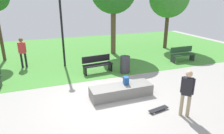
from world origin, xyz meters
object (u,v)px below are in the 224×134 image
Objects in this scene: skater_performing_trick at (187,90)px; pedestrian_with_backpack at (22,50)px; skateboard_by_ledge at (159,109)px; park_bench_center_lawn at (182,54)px; park_bench_far_left at (97,64)px; lamp_post at (61,16)px; trash_bin at (125,65)px; concrete_ledge at (121,91)px; backpack_on_ledge at (126,81)px.

skater_performing_trick is 0.95× the size of pedestrian_with_backpack.
skater_performing_trick is at bearing -41.81° from skateboard_by_ledge.
skateboard_by_ledge is at bearing -135.76° from park_bench_center_lawn.
park_bench_far_left is at bearing 107.01° from skater_performing_trick.
lamp_post is at bearing 111.38° from skateboard_by_ledge.
trash_bin is at bearing 83.54° from skateboard_by_ledge.
backpack_on_ledge is at bearing 18.09° from concrete_ledge.
park_bench_center_lawn is at bearing 29.08° from concrete_ledge.
concrete_ledge is 1.55× the size of skater_performing_trick.
concrete_ledge is at bearing -61.17° from backpack_on_ledge.
skater_performing_trick is 6.64m from park_bench_center_lawn.
pedestrian_with_backpack reaches higher than park_bench_far_left.
park_bench_far_left is 0.94× the size of pedestrian_with_backpack.
backpack_on_ledge is 6.10m from park_bench_center_lawn.
park_bench_center_lawn is (5.67, 0.07, 0.00)m from park_bench_far_left.
park_bench_far_left and park_bench_center_lawn have the same top height.
park_bench_center_lawn is (5.31, 3.01, -0.13)m from backpack_on_ledge.
backpack_on_ledge is 0.35× the size of trash_bin.
park_bench_center_lawn is 0.93× the size of pedestrian_with_backpack.
park_bench_far_left is 1.50m from trash_bin.
backpack_on_ledge is 5.50m from lamp_post.
skater_performing_trick is at bearing 39.50° from backpack_on_ledge.
park_bench_far_left reaches higher than concrete_ledge.
backpack_on_ledge reaches higher than concrete_ledge.
skater_performing_trick is 7.73m from lamp_post.
skater_performing_trick is 1.78× the size of trash_bin.
skater_performing_trick is at bearing -128.36° from park_bench_center_lawn.
lamp_post is at bearing 167.23° from park_bench_center_lawn.
park_bench_far_left is at bearing -31.49° from pedestrian_with_backpack.
park_bench_far_left is 5.68m from park_bench_center_lawn.
skateboard_by_ledge is at bearing -55.61° from pedestrian_with_backpack.
lamp_post is 2.97m from pedestrian_with_backpack.
skater_performing_trick is 2.00× the size of skateboard_by_ledge.
skater_performing_trick is 1.24m from skateboard_by_ledge.
lamp_post is at bearing -147.12° from backpack_on_ledge.
skater_performing_trick is at bearing -72.99° from park_bench_far_left.
skater_performing_trick reaches higher than concrete_ledge.
pedestrian_with_backpack reaches higher than backpack_on_ledge.
park_bench_far_left is at bearing -162.12° from backpack_on_ledge.
backpack_on_ledge is at bearing -51.75° from pedestrian_with_backpack.
concrete_ledge is 0.53× the size of lamp_post.
lamp_post is (-1.65, 4.72, 2.67)m from concrete_ledge.
concrete_ledge is at bearing -87.59° from park_bench_far_left.
backpack_on_ledge is 6.68m from pedestrian_with_backpack.
park_bench_center_lawn is at bearing -13.30° from pedestrian_with_backpack.
skateboard_by_ledge is 0.17× the size of lamp_post.
pedestrian_with_backpack reaches higher than concrete_ledge.
concrete_ledge is 2.77× the size of trash_bin.
backpack_on_ledge is 1.80m from skateboard_by_ledge.
backpack_on_ledge is at bearing 118.75° from skater_performing_trick.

